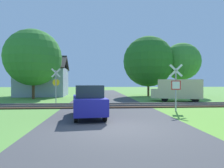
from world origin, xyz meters
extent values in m
plane|color=#5B933D|center=(0.00, 0.00, 0.00)|extent=(160.00, 160.00, 0.00)
cube|color=#424244|center=(0.00, 2.00, 0.00)|extent=(6.79, 80.00, 0.01)
cube|color=#422D1E|center=(0.00, 7.72, 0.05)|extent=(60.00, 2.60, 0.10)
cube|color=slate|center=(0.00, 8.44, 0.16)|extent=(60.00, 0.08, 0.12)
cube|color=slate|center=(0.00, 7.00, 0.16)|extent=(60.00, 0.08, 0.12)
cylinder|color=#9E9EA5|center=(4.51, 4.76, 1.44)|extent=(0.10, 0.10, 2.88)
cube|color=red|center=(4.50, 4.70, 1.75)|extent=(0.59, 0.16, 0.60)
cube|color=white|center=(4.49, 4.68, 1.75)|extent=(0.48, 0.12, 0.49)
cube|color=white|center=(4.50, 4.70, 2.73)|extent=(0.86, 0.22, 0.88)
cube|color=white|center=(4.50, 4.70, 2.73)|extent=(0.86, 0.22, 0.88)
cylinder|color=#9E9EA5|center=(-4.58, 10.54, 1.54)|extent=(0.09, 0.09, 3.07)
cube|color=white|center=(-4.59, 10.60, 2.82)|extent=(0.88, 0.10, 0.88)
cube|color=white|center=(-4.59, 10.60, 2.82)|extent=(0.88, 0.10, 0.88)
cylinder|color=yellow|center=(-4.59, 10.61, 1.93)|extent=(0.64, 0.08, 0.64)
cube|color=#99A3B7|center=(-8.59, 21.11, 1.98)|extent=(6.72, 6.25, 3.95)
cube|color=#332D2D|center=(-8.54, 19.61, 4.82)|extent=(6.95, 3.63, 2.06)
cube|color=#332D2D|center=(-8.64, 22.62, 4.82)|extent=(6.95, 3.63, 2.06)
cube|color=brown|center=(-6.80, 21.18, 4.84)|extent=(0.52, 0.52, 1.10)
cylinder|color=#513823|center=(-8.27, 15.76, 1.19)|extent=(0.33, 0.33, 2.39)
sphere|color=#337A2D|center=(-8.27, 15.76, 4.86)|extent=(6.60, 6.60, 6.60)
cylinder|color=#513823|center=(11.30, 19.48, 1.48)|extent=(0.31, 0.31, 2.96)
sphere|color=#3D8433|center=(11.30, 19.48, 4.94)|extent=(5.29, 5.29, 5.29)
cylinder|color=#513823|center=(6.50, 19.68, 1.12)|extent=(0.31, 0.31, 2.25)
sphere|color=#286B23|center=(6.50, 19.68, 4.93)|extent=(7.15, 7.15, 7.15)
cube|color=beige|center=(7.58, 11.43, 1.29)|extent=(4.60, 3.21, 1.90)
cube|color=beige|center=(5.27, 12.26, 0.79)|extent=(1.27, 1.94, 0.90)
cube|color=#19232D|center=(5.62, 12.14, 1.62)|extent=(0.58, 1.53, 0.85)
cube|color=navy|center=(7.90, 12.33, 0.96)|extent=(3.56, 1.29, 0.16)
cylinder|color=black|center=(6.50, 12.65, 0.34)|extent=(0.70, 0.40, 0.68)
cylinder|color=black|center=(5.97, 11.18, 0.34)|extent=(0.70, 0.40, 0.68)
cylinder|color=black|center=(9.18, 11.68, 0.34)|extent=(0.70, 0.40, 0.68)
cylinder|color=black|center=(8.66, 10.22, 0.34)|extent=(0.70, 0.40, 0.68)
cube|color=navy|center=(-1.25, 2.85, 0.72)|extent=(2.11, 4.17, 0.84)
cube|color=#19232D|center=(-1.22, 2.66, 1.46)|extent=(1.65, 2.35, 0.64)
cylinder|color=black|center=(-0.71, 4.29, 0.30)|extent=(0.25, 0.62, 0.60)
cylinder|color=black|center=(-2.10, 4.12, 0.30)|extent=(0.25, 0.62, 0.60)
cylinder|color=black|center=(-0.39, 1.59, 0.30)|extent=(0.25, 0.62, 0.60)
cylinder|color=black|center=(-1.78, 1.42, 0.30)|extent=(0.25, 0.62, 0.60)
camera|label=1|loc=(-0.75, -8.27, 1.92)|focal=32.00mm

